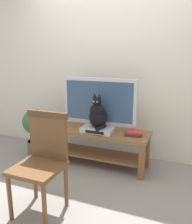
{
  "coord_description": "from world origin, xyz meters",
  "views": [
    {
      "loc": [
        1.1,
        -2.33,
        1.49
      ],
      "look_at": [
        -0.01,
        0.42,
        0.76
      ],
      "focal_mm": 37.84,
      "sensor_mm": 36.0,
      "label": 1
    }
  ],
  "objects": [
    {
      "name": "media_box",
      "position": [
        0.03,
        0.4,
        0.53
      ],
      "size": [
        0.42,
        0.26,
        0.07
      ],
      "color": "#ADADB2",
      "rests_on": "tv_stand"
    },
    {
      "name": "wooden_chair",
      "position": [
        -0.14,
        -0.61,
        0.56
      ],
      "size": [
        0.43,
        0.44,
        0.96
      ],
      "color": "brown",
      "rests_on": "ground"
    },
    {
      "name": "cat",
      "position": [
        0.03,
        0.39,
        0.73
      ],
      "size": [
        0.23,
        0.3,
        0.44
      ],
      "color": "black",
      "rests_on": "media_box"
    },
    {
      "name": "book_stack",
      "position": [
        0.49,
        0.45,
        0.52
      ],
      "size": [
        0.23,
        0.2,
        0.05
      ],
      "color": "#2D2D33",
      "rests_on": "tv_stand"
    },
    {
      "name": "ground_plane",
      "position": [
        0.0,
        0.0,
        0.0
      ],
      "size": [
        12.0,
        12.0,
        0.0
      ],
      "primitive_type": "plane",
      "color": "gray"
    },
    {
      "name": "tv",
      "position": [
        -0.01,
        0.53,
        0.86
      ],
      "size": [
        1.01,
        0.2,
        0.69
      ],
      "color": "#B7B7BC",
      "rests_on": "tv_stand"
    },
    {
      "name": "tv_stand",
      "position": [
        -0.01,
        0.47,
        0.35
      ],
      "size": [
        1.39,
        0.45,
        0.49
      ],
      "color": "brown",
      "rests_on": "ground"
    },
    {
      "name": "potted_plant",
      "position": [
        -0.92,
        0.35,
        0.43
      ],
      "size": [
        0.37,
        0.37,
        0.73
      ],
      "color": "#47474C",
      "rests_on": "ground"
    },
    {
      "name": "back_wall",
      "position": [
        0.0,
        0.99,
        1.4
      ],
      "size": [
        7.0,
        0.12,
        2.8
      ],
      "primitive_type": "cube",
      "color": "beige",
      "rests_on": "ground"
    }
  ]
}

